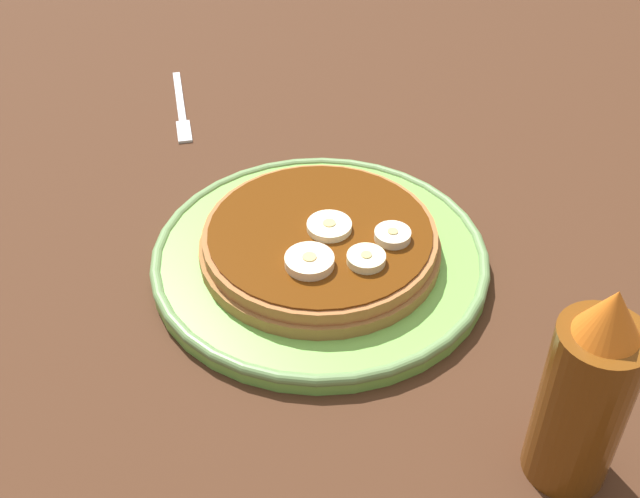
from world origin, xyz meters
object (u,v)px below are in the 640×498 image
banana_slice_0 (330,230)px  syrup_bottle (585,396)px  plate (320,258)px  fork (181,109)px  pancake_stack (321,244)px  banana_slice_3 (366,259)px  banana_slice_1 (393,236)px  banana_slice_2 (309,262)px

banana_slice_0 → syrup_bottle: syrup_bottle is taller
plate → fork: bearing=20.7°
plate → pancake_stack: 1.53cm
plate → syrup_bottle: size_ratio=1.78×
banana_slice_3 → fork: size_ratio=0.21×
banana_slice_1 → banana_slice_2: 6.50cm
banana_slice_2 → banana_slice_1: bearing=-74.4°
plate → banana_slice_2: size_ratio=7.29×
banana_slice_0 → fork: (24.57, 9.82, -3.35)cm
banana_slice_0 → syrup_bottle: bearing=-152.3°
banana_slice_1 → fork: size_ratio=0.20×
banana_slice_2 → plate: bearing=-20.9°
banana_slice_1 → syrup_bottle: size_ratio=0.19×
pancake_stack → banana_slice_0: banana_slice_0 is taller
banana_slice_3 → pancake_stack: bearing=34.0°
plate → banana_slice_1: size_ratio=9.56×
banana_slice_2 → fork: bearing=15.7°
banana_slice_3 → syrup_bottle: (-15.75, -8.32, 2.67)cm
plate → banana_slice_1: 5.96cm
banana_slice_0 → banana_slice_3: same height
plate → pancake_stack: (-0.28, -0.02, 1.50)cm
banana_slice_0 → fork: size_ratio=0.25×
plate → banana_slice_2: 4.81cm
banana_slice_3 → fork: (28.14, 11.65, -3.40)cm
pancake_stack → banana_slice_3: bearing=-146.0°
banana_slice_0 → banana_slice_3: (-3.57, -1.83, 0.05)cm
pancake_stack → banana_slice_1: (-1.56, -4.87, 1.37)cm
banana_slice_3 → syrup_bottle: size_ratio=0.19×
banana_slice_0 → banana_slice_3: 4.02cm
banana_slice_1 → fork: (26.01, 14.04, -3.41)cm
syrup_bottle → fork: bearing=24.5°
banana_slice_1 → pancake_stack: bearing=72.3°
banana_slice_2 → fork: size_ratio=0.26×
banana_slice_0 → syrup_bottle: size_ratio=0.23×
plate → banana_slice_2: bearing=159.1°
fork → banana_slice_2: bearing=-164.3°
banana_slice_0 → banana_slice_2: bearing=147.4°
banana_slice_3 → syrup_bottle: syrup_bottle is taller
plate → syrup_bottle: (-19.72, -10.82, 5.53)cm
banana_slice_2 → banana_slice_0: bearing=-32.6°
plate → fork: size_ratio=1.91×
pancake_stack → banana_slice_1: 5.30cm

